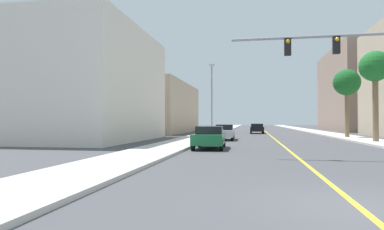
% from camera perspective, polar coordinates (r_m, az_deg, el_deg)
% --- Properties ---
extents(ground, '(192.00, 192.00, 0.00)m').
position_cam_1_polar(ground, '(49.48, 12.83, -3.05)').
color(ground, '#47474C').
extents(sidewalk_left, '(3.13, 168.00, 0.15)m').
position_cam_1_polar(sidewalk_left, '(49.73, 3.96, -2.97)').
color(sidewalk_left, beige).
rests_on(sidewalk_left, ground).
extents(sidewalk_right, '(3.13, 168.00, 0.15)m').
position_cam_1_polar(sidewalk_right, '(50.40, 21.57, -2.88)').
color(sidewalk_right, beige).
rests_on(sidewalk_right, ground).
extents(lane_marking_center, '(0.16, 144.00, 0.01)m').
position_cam_1_polar(lane_marking_center, '(49.48, 12.83, -3.04)').
color(lane_marking_center, yellow).
rests_on(lane_marking_center, ground).
extents(building_left_near, '(15.71, 15.83, 10.02)m').
position_cam_1_polar(building_left_near, '(33.31, -21.55, 4.62)').
color(building_left_near, silver).
rests_on(building_left_near, ground).
extents(building_left_far, '(13.02, 21.21, 7.46)m').
position_cam_1_polar(building_left_far, '(51.77, -7.90, 1.16)').
color(building_left_far, tan).
rests_on(building_left_far, ground).
extents(building_right_far, '(16.19, 22.94, 14.66)m').
position_cam_1_polar(building_right_far, '(67.98, 29.29, 3.81)').
color(building_right_far, gray).
rests_on(building_right_far, ground).
extents(traffic_signal_mast, '(9.78, 0.36, 6.11)m').
position_cam_1_polar(traffic_signal_mast, '(17.97, 28.75, 8.33)').
color(traffic_signal_mast, gray).
rests_on(traffic_signal_mast, sidewalk_right).
extents(street_lamp, '(0.56, 0.28, 7.97)m').
position_cam_1_polar(street_lamp, '(37.05, 3.42, 3.29)').
color(street_lamp, gray).
rests_on(street_lamp, sidewalk_left).
extents(palm_mid, '(2.45, 2.45, 7.25)m').
position_cam_1_polar(palm_mid, '(30.58, 28.97, 6.97)').
color(palm_mid, brown).
rests_on(palm_mid, sidewalk_right).
extents(palm_far, '(2.67, 2.67, 6.90)m').
position_cam_1_polar(palm_far, '(37.44, 25.06, 4.91)').
color(palm_far, brown).
rests_on(palm_far, sidewalk_right).
extents(car_silver, '(1.84, 4.37, 1.44)m').
position_cam_1_polar(car_silver, '(31.10, 5.62, -2.91)').
color(car_silver, '#BCBCC1').
rests_on(car_silver, ground).
extents(car_black, '(1.91, 4.25, 1.39)m').
position_cam_1_polar(car_black, '(47.54, 11.10, -2.25)').
color(car_black, black).
rests_on(car_black, ground).
extents(car_green, '(2.03, 4.22, 1.43)m').
position_cam_1_polar(car_green, '(21.33, 3.02, -3.82)').
color(car_green, '#196638').
rests_on(car_green, ground).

